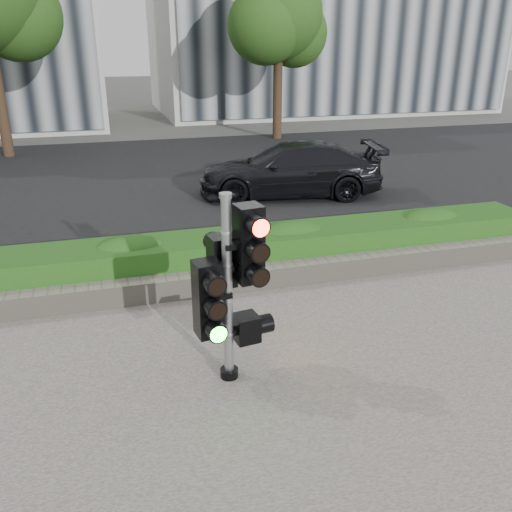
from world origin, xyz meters
name	(u,v)px	position (x,y,z in m)	size (l,w,h in m)	color
ground	(247,356)	(0.00, 0.00, 0.00)	(120.00, 120.00, 0.00)	#51514C
sidewalk	(325,509)	(0.00, -2.50, 0.01)	(16.00, 11.00, 0.03)	#9E9389
road	(156,177)	(0.00, 10.00, 0.01)	(60.00, 13.00, 0.02)	black
curb	(200,261)	(0.00, 3.15, 0.06)	(60.00, 0.25, 0.12)	gray
stone_wall	(215,282)	(0.00, 1.90, 0.20)	(12.00, 0.32, 0.34)	gray
hedge	(206,257)	(0.00, 2.55, 0.37)	(12.00, 1.00, 0.68)	#3F892A
tree_right	(278,19)	(5.48, 15.55, 4.48)	(4.10, 3.58, 6.53)	black
traffic_signal	(229,280)	(-0.30, -0.37, 1.25)	(0.79, 0.62, 2.22)	black
car_dark	(290,169)	(3.06, 7.06, 0.68)	(1.86, 4.58, 1.33)	black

